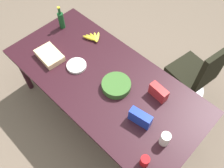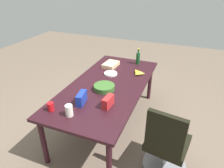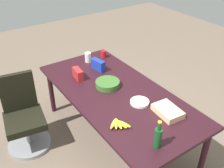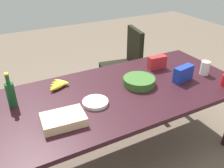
% 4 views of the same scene
% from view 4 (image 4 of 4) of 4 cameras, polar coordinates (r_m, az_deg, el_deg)
% --- Properties ---
extents(ground_plane, '(10.00, 10.00, 0.00)m').
position_cam_4_polar(ground_plane, '(2.73, 2.49, -15.29)').
color(ground_plane, '#726050').
extents(conference_table, '(2.29, 1.09, 0.76)m').
position_cam_4_polar(conference_table, '(2.30, 2.85, -2.77)').
color(conference_table, black).
rests_on(conference_table, ground).
extents(office_chair, '(0.56, 0.56, 0.98)m').
position_cam_4_polar(office_chair, '(3.48, 2.70, 2.93)').
color(office_chair, gray).
rests_on(office_chair, ground).
extents(paper_plate_stack, '(0.24, 0.24, 0.03)m').
position_cam_4_polar(paper_plate_stack, '(2.05, -3.94, -4.33)').
color(paper_plate_stack, white).
rests_on(paper_plate_stack, conference_table).
extents(chip_bag_red, '(0.21, 0.10, 0.14)m').
position_cam_4_polar(chip_bag_red, '(2.69, 10.56, 5.04)').
color(chip_bag_red, red).
rests_on(chip_bag_red, conference_table).
extents(salad_bowl, '(0.33, 0.33, 0.07)m').
position_cam_4_polar(salad_bowl, '(2.34, 6.40, 0.65)').
color(salad_bowl, '#39672A').
rests_on(salad_bowl, conference_table).
extents(mayo_jar, '(0.11, 0.11, 0.14)m').
position_cam_4_polar(mayo_jar, '(2.68, 21.05, 3.55)').
color(mayo_jar, white).
rests_on(mayo_jar, conference_table).
extents(chip_bag_blue, '(0.23, 0.12, 0.15)m').
position_cam_4_polar(chip_bag_blue, '(2.49, 16.47, 2.39)').
color(chip_bag_blue, '#1B36AB').
rests_on(chip_bag_blue, conference_table).
extents(banana_bunch, '(0.22, 0.21, 0.04)m').
position_cam_4_polar(banana_bunch, '(2.34, -12.26, -0.11)').
color(banana_bunch, gold).
rests_on(banana_bunch, conference_table).
extents(sheet_cake, '(0.34, 0.24, 0.07)m').
position_cam_4_polar(sheet_cake, '(1.86, -11.36, -8.20)').
color(sheet_cake, beige).
rests_on(sheet_cake, conference_table).
extents(wine_bottle, '(0.09, 0.09, 0.30)m').
position_cam_4_polar(wine_bottle, '(2.14, -22.75, -2.11)').
color(wine_bottle, '#154821').
rests_on(wine_bottle, conference_table).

